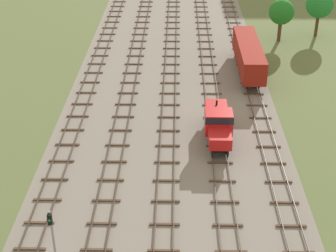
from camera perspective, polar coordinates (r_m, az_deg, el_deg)
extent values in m
plane|color=#5B6B3D|center=(54.85, 0.04, -0.30)|extent=(480.00, 480.00, 0.00)
cube|color=gray|center=(54.85, 0.04, -0.30)|extent=(23.88, 176.00, 0.01)
cube|color=#47382D|center=(56.80, -10.75, 0.49)|extent=(0.07, 126.00, 0.15)
cube|color=#47382D|center=(56.53, -9.33, 0.48)|extent=(0.07, 126.00, 0.15)
cube|color=brown|center=(41.18, -14.81, -12.79)|extent=(2.40, 0.22, 0.14)
cube|color=brown|center=(43.36, -13.83, -10.18)|extent=(2.40, 0.22, 0.14)
cube|color=brown|center=(45.64, -12.96, -7.81)|extent=(2.40, 0.22, 0.14)
cube|color=brown|center=(48.00, -12.19, -5.68)|extent=(2.40, 0.22, 0.14)
cube|color=brown|center=(50.43, -11.49, -3.74)|extent=(2.40, 0.22, 0.14)
cube|color=brown|center=(52.91, -10.86, -1.99)|extent=(2.40, 0.22, 0.14)
cube|color=brown|center=(55.45, -10.29, -0.39)|extent=(2.40, 0.22, 0.14)
cube|color=brown|center=(58.03, -9.77, 1.07)|extent=(2.40, 0.22, 0.14)
cube|color=brown|center=(60.65, -9.30, 2.40)|extent=(2.40, 0.22, 0.14)
cube|color=brown|center=(63.30, -8.86, 3.62)|extent=(2.40, 0.22, 0.14)
cube|color=brown|center=(65.98, -8.46, 4.74)|extent=(2.40, 0.22, 0.14)
cube|color=brown|center=(68.69, -8.09, 5.77)|extent=(2.40, 0.22, 0.14)
cube|color=brown|center=(71.42, -7.74, 6.72)|extent=(2.40, 0.22, 0.14)
cube|color=brown|center=(74.17, -7.42, 7.61)|extent=(2.40, 0.22, 0.14)
cube|color=brown|center=(76.95, -7.12, 8.43)|extent=(2.40, 0.22, 0.14)
cube|color=brown|center=(79.73, -6.84, 9.19)|extent=(2.40, 0.22, 0.14)
cube|color=brown|center=(82.54, -6.58, 9.90)|extent=(2.40, 0.22, 0.14)
cube|color=brown|center=(85.35, -6.34, 10.56)|extent=(2.40, 0.22, 0.14)
cube|color=brown|center=(88.18, -6.10, 11.18)|extent=(2.40, 0.22, 0.14)
cube|color=brown|center=(91.02, -5.89, 11.77)|extent=(2.40, 0.22, 0.14)
cube|color=brown|center=(93.87, -5.68, 12.31)|extent=(2.40, 0.22, 0.14)
cube|color=brown|center=(96.73, -5.49, 12.83)|extent=(2.40, 0.22, 0.14)
cube|color=brown|center=(99.59, -5.31, 13.31)|extent=(2.40, 0.22, 0.14)
cube|color=#47382D|center=(56.01, -5.77, 0.45)|extent=(0.07, 126.00, 0.15)
cube|color=#47382D|center=(55.85, -4.30, 0.43)|extent=(0.07, 126.00, 0.15)
cube|color=brown|center=(40.16, -7.78, -13.19)|extent=(2.40, 0.22, 0.14)
cube|color=brown|center=(42.39, -7.21, -10.48)|extent=(2.40, 0.22, 0.14)
cube|color=brown|center=(44.72, -6.71, -8.04)|extent=(2.40, 0.22, 0.14)
cube|color=brown|center=(47.13, -6.26, -5.84)|extent=(2.40, 0.22, 0.14)
cube|color=brown|center=(49.60, -5.86, -3.86)|extent=(2.40, 0.22, 0.14)
cube|color=brown|center=(52.12, -5.51, -2.07)|extent=(2.40, 0.22, 0.14)
cube|color=brown|center=(54.69, -5.18, -0.44)|extent=(2.40, 0.22, 0.14)
cube|color=brown|center=(57.31, -4.88, 1.03)|extent=(2.40, 0.22, 0.14)
cube|color=brown|center=(59.96, -4.62, 2.38)|extent=(2.40, 0.22, 0.14)
cube|color=brown|center=(62.64, -4.37, 3.61)|extent=(2.40, 0.22, 0.14)
cube|color=brown|center=(65.35, -4.14, 4.74)|extent=(2.40, 0.22, 0.14)
cube|color=brown|center=(68.08, -3.93, 5.78)|extent=(2.40, 0.22, 0.14)
cube|color=brown|center=(70.84, -3.74, 6.74)|extent=(2.40, 0.22, 0.14)
cube|color=brown|center=(73.61, -3.56, 7.63)|extent=(2.40, 0.22, 0.14)
cube|color=brown|center=(76.40, -3.39, 8.45)|extent=(2.40, 0.22, 0.14)
cube|color=brown|center=(79.21, -3.23, 9.22)|extent=(2.40, 0.22, 0.14)
cube|color=brown|center=(82.03, -3.08, 9.93)|extent=(2.40, 0.22, 0.14)
cube|color=brown|center=(84.86, -2.95, 10.59)|extent=(2.40, 0.22, 0.14)
cube|color=brown|center=(87.71, -2.82, 11.21)|extent=(2.40, 0.22, 0.14)
cube|color=brown|center=(90.56, -2.70, 11.80)|extent=(2.40, 0.22, 0.14)
cube|color=brown|center=(93.43, -2.58, 12.34)|extent=(2.40, 0.22, 0.14)
cube|color=brown|center=(96.30, -2.47, 12.86)|extent=(2.40, 0.22, 0.14)
cube|color=brown|center=(99.18, -2.37, 13.34)|extent=(2.40, 0.22, 0.14)
cube|color=#47382D|center=(55.64, -0.68, 0.40)|extent=(0.07, 126.00, 0.15)
cube|color=#47382D|center=(55.62, 0.80, 0.39)|extent=(0.07, 126.00, 0.15)
cube|color=brown|center=(39.73, -0.48, -13.41)|extent=(2.40, 0.22, 0.14)
cube|color=brown|center=(42.00, -0.37, -10.64)|extent=(2.40, 0.22, 0.14)
cube|color=brown|center=(44.34, -0.27, -8.17)|extent=(2.40, 0.22, 0.14)
cube|color=brown|center=(46.77, -0.18, -5.94)|extent=(2.40, 0.22, 0.14)
cube|color=brown|center=(49.25, -0.10, -3.94)|extent=(2.40, 0.22, 0.14)
cube|color=brown|center=(51.80, -0.03, -2.13)|extent=(2.40, 0.22, 0.14)
cube|color=brown|center=(54.38, 0.03, -0.50)|extent=(2.40, 0.22, 0.14)
cube|color=brown|center=(57.01, 0.09, 0.99)|extent=(2.40, 0.22, 0.14)
cube|color=brown|center=(59.68, 0.14, 2.34)|extent=(2.40, 0.22, 0.14)
cube|color=brown|center=(62.37, 0.19, 3.58)|extent=(2.40, 0.22, 0.14)
cube|color=brown|center=(65.09, 0.24, 4.72)|extent=(2.40, 0.22, 0.14)
cube|color=brown|center=(67.83, 0.28, 5.76)|extent=(2.40, 0.22, 0.14)
cube|color=brown|center=(70.60, 0.32, 6.73)|extent=(2.40, 0.22, 0.14)
cube|color=brown|center=(73.38, 0.35, 7.62)|extent=(2.40, 0.22, 0.14)
cube|color=brown|center=(76.18, 0.38, 8.44)|extent=(2.40, 0.22, 0.14)
cube|color=brown|center=(79.00, 0.41, 9.21)|extent=(2.40, 0.22, 0.14)
cube|color=brown|center=(81.83, 0.44, 9.92)|extent=(2.40, 0.22, 0.14)
cube|color=brown|center=(84.67, 0.47, 10.58)|extent=(2.40, 0.22, 0.14)
cube|color=brown|center=(87.52, 0.49, 11.21)|extent=(2.40, 0.22, 0.14)
cube|color=brown|center=(90.38, 0.52, 11.79)|extent=(2.40, 0.22, 0.14)
cube|color=brown|center=(93.25, 0.54, 12.34)|extent=(2.40, 0.22, 0.14)
cube|color=brown|center=(96.12, 0.56, 12.85)|extent=(2.40, 0.22, 0.14)
cube|color=brown|center=(99.01, 0.58, 13.34)|extent=(2.40, 0.22, 0.14)
cube|color=#47382D|center=(55.72, 4.44, 0.35)|extent=(0.07, 126.00, 0.15)
cube|color=#47382D|center=(55.82, 5.91, 0.34)|extent=(0.07, 126.00, 0.15)
cube|color=brown|center=(39.93, 6.87, -13.41)|extent=(2.40, 0.22, 0.14)
cube|color=brown|center=(42.18, 6.52, -10.66)|extent=(2.40, 0.22, 0.14)
cube|color=brown|center=(44.52, 6.21, -8.20)|extent=(2.40, 0.22, 0.14)
cube|color=brown|center=(46.94, 5.93, -5.98)|extent=(2.40, 0.22, 0.14)
cube|color=brown|center=(49.41, 5.69, -3.98)|extent=(2.40, 0.22, 0.14)
cube|color=brown|center=(51.95, 5.46, -2.18)|extent=(2.40, 0.22, 0.14)
cube|color=brown|center=(54.53, 5.26, -0.55)|extent=(2.40, 0.22, 0.14)
cube|color=brown|center=(57.15, 5.08, 0.94)|extent=(2.40, 0.22, 0.14)
cube|color=brown|center=(59.81, 4.91, 2.29)|extent=(2.40, 0.22, 0.14)
cube|color=brown|center=(62.50, 4.76, 3.53)|extent=(2.40, 0.22, 0.14)
cube|color=brown|center=(65.21, 4.62, 4.67)|extent=(2.40, 0.22, 0.14)
cube|color=brown|center=(67.95, 4.49, 5.71)|extent=(2.40, 0.22, 0.14)
cube|color=brown|center=(70.71, 4.37, 6.68)|extent=(2.40, 0.22, 0.14)
cube|color=brown|center=(73.49, 4.26, 7.57)|extent=(2.40, 0.22, 0.14)
cube|color=brown|center=(76.29, 4.16, 8.39)|extent=(2.40, 0.22, 0.14)
cube|color=brown|center=(79.10, 4.06, 9.16)|extent=(2.40, 0.22, 0.14)
cube|color=brown|center=(81.92, 3.97, 9.87)|extent=(2.40, 0.22, 0.14)
cube|color=brown|center=(84.76, 3.89, 10.54)|extent=(2.40, 0.22, 0.14)
cube|color=brown|center=(87.61, 3.81, 11.16)|extent=(2.40, 0.22, 0.14)
cube|color=brown|center=(90.46, 3.73, 11.75)|extent=(2.40, 0.22, 0.14)
cube|color=brown|center=(93.33, 3.66, 12.30)|extent=(2.40, 0.22, 0.14)
cube|color=brown|center=(96.20, 3.60, 12.81)|extent=(2.40, 0.22, 0.14)
cube|color=brown|center=(99.09, 3.54, 13.30)|extent=(2.40, 0.22, 0.14)
cube|color=#47382D|center=(56.24, 9.50, 0.30)|extent=(0.07, 126.00, 0.15)
cube|color=#47382D|center=(56.47, 10.94, 0.29)|extent=(0.07, 126.00, 0.15)
cube|color=brown|center=(42.95, 13.25, -10.53)|extent=(2.40, 0.22, 0.14)
cube|color=brown|center=(45.25, 12.55, -8.12)|extent=(2.40, 0.22, 0.14)
cube|color=brown|center=(47.63, 11.93, -5.95)|extent=(2.40, 0.22, 0.14)
cube|color=brown|center=(50.07, 11.38, -3.99)|extent=(2.40, 0.22, 0.14)
cube|color=brown|center=(52.57, 10.88, -2.21)|extent=(2.40, 0.22, 0.14)
cube|color=brown|center=(55.12, 10.42, -0.59)|extent=(2.40, 0.22, 0.14)
cube|color=brown|center=(57.72, 10.01, 0.88)|extent=(2.40, 0.22, 0.14)
cube|color=brown|center=(60.35, 9.63, 2.23)|extent=(2.40, 0.22, 0.14)
cube|color=brown|center=(63.02, 9.28, 3.46)|extent=(2.40, 0.22, 0.14)
cube|color=brown|center=(65.71, 8.97, 4.59)|extent=(2.40, 0.22, 0.14)
cube|color=brown|center=(68.43, 8.67, 5.63)|extent=(2.40, 0.22, 0.14)
cube|color=brown|center=(71.17, 8.40, 6.59)|extent=(2.40, 0.22, 0.14)
cube|color=brown|center=(73.93, 8.14, 7.48)|extent=(2.40, 0.22, 0.14)
cube|color=brown|center=(76.71, 7.91, 8.31)|extent=(2.40, 0.22, 0.14)
cube|color=brown|center=(79.51, 7.69, 9.08)|extent=(2.40, 0.22, 0.14)
cube|color=brown|center=(82.32, 7.48, 9.79)|extent=(2.40, 0.22, 0.14)
cube|color=brown|center=(85.14, 7.29, 10.46)|extent=(2.40, 0.22, 0.14)
cube|color=brown|center=(87.98, 7.11, 11.08)|extent=(2.40, 0.22, 0.14)
cube|color=brown|center=(90.82, 6.93, 11.67)|extent=(2.40, 0.22, 0.14)
cube|color=brown|center=(93.68, 6.77, 12.22)|extent=(2.40, 0.22, 0.14)
cube|color=brown|center=(96.54, 6.62, 12.74)|extent=(2.40, 0.22, 0.14)
cube|color=brown|center=(99.41, 6.48, 13.22)|extent=(2.40, 0.22, 0.14)
cube|color=red|center=(53.81, 5.34, 1.17)|extent=(2.24, 5.04, 1.30)
cube|color=red|center=(49.92, 5.65, -1.31)|extent=(2.13, 2.88, 1.17)
cube|color=red|center=(51.62, 5.51, 0.44)|extent=(2.69, 2.16, 2.20)
cube|color=black|center=(51.31, 5.55, 1.08)|extent=(2.74, 2.25, 0.70)
cylinder|color=black|center=(54.36, 5.31, 2.54)|extent=(0.20, 0.20, 0.50)
cylinder|color=black|center=(54.28, 4.53, 0.15)|extent=(0.14, 0.90, 0.90)
cylinder|color=black|center=(54.39, 6.04, 0.14)|extent=(0.14, 0.90, 0.90)
cylinder|color=black|center=(55.86, 4.44, 1.04)|extent=(0.14, 0.90, 0.90)
cylinder|color=black|center=(55.96, 5.91, 1.03)|extent=(0.14, 0.90, 0.90)
cube|color=black|center=(55.12, 5.23, 0.60)|extent=(1.68, 2.20, 0.24)
cylinder|color=black|center=(49.63, 4.84, -2.86)|extent=(0.14, 0.90, 0.90)
cylinder|color=black|center=(49.75, 6.49, -2.87)|extent=(0.14, 0.90, 0.90)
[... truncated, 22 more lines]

